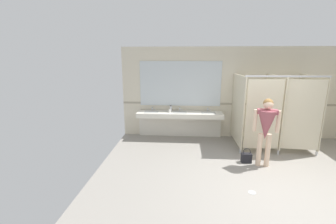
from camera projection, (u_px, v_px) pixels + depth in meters
name	position (u px, v px, depth m)	size (l,w,h in m)	color
ground_plane	(268.00, 183.00, 4.55)	(7.27, 5.97, 0.10)	gray
wall_back	(240.00, 93.00, 6.88)	(7.27, 0.12, 2.75)	beige
wall_back_tile_band	(240.00, 104.00, 6.89)	(7.27, 0.01, 0.06)	#9E937F
vanity_counter	(180.00, 119.00, 6.92)	(2.57, 0.55, 0.94)	silver
mirror_panel	(180.00, 84.00, 6.87)	(2.47, 0.02, 1.35)	silver
bathroom_stalls	(276.00, 111.00, 5.98)	(1.97, 1.38, 2.02)	beige
person_standing	(266.00, 125.00, 4.97)	(0.55, 0.46, 1.57)	beige
handbag	(246.00, 157.00, 5.33)	(0.23, 0.13, 0.36)	black
soap_dispenser	(171.00, 108.00, 6.94)	(0.07, 0.07, 0.18)	white
paper_cup	(170.00, 111.00, 6.76)	(0.07, 0.07, 0.09)	white
floor_drain_cover	(252.00, 192.00, 4.15)	(0.14, 0.14, 0.01)	#B7BABF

